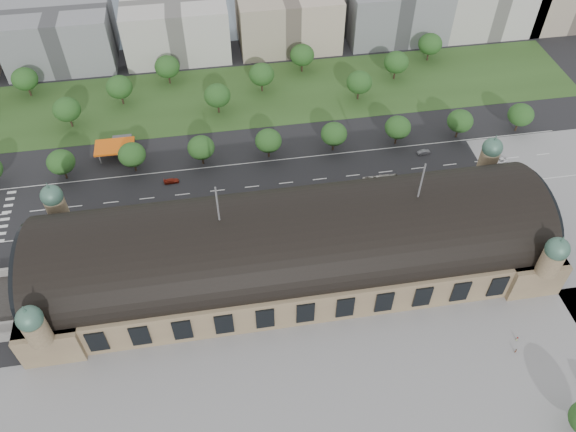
{
  "coord_description": "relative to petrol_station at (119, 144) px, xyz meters",
  "views": [
    {
      "loc": [
        -18.26,
        -103.27,
        134.74
      ],
      "look_at": [
        0.0,
        9.17,
        14.0
      ],
      "focal_mm": 35.0,
      "sensor_mm": 36.0,
      "label": 1
    }
  ],
  "objects": [
    {
      "name": "ground",
      "position": [
        53.91,
        -65.28,
        -2.95
      ],
      "size": [
        900.0,
        900.0,
        0.0
      ],
      "primitive_type": "plane",
      "color": "black",
      "rests_on": "ground"
    },
    {
      "name": "station",
      "position": [
        53.91,
        -65.28,
        7.33
      ],
      "size": [
        150.0,
        48.4,
        44.3
      ],
      "color": "#957F5C",
      "rests_on": "ground"
    },
    {
      "name": "plaza_south",
      "position": [
        63.91,
        -109.28,
        -2.95
      ],
      "size": [
        190.0,
        48.0,
        0.12
      ],
      "primitive_type": "cube",
      "color": "gray",
      "rests_on": "ground"
    },
    {
      "name": "road_slab",
      "position": [
        33.91,
        -27.28,
        -2.95
      ],
      "size": [
        260.0,
        26.0,
        0.1
      ],
      "primitive_type": "cube",
      "color": "black",
      "rests_on": "ground"
    },
    {
      "name": "grass_belt",
      "position": [
        38.91,
        27.72,
        -2.95
      ],
      "size": [
        300.0,
        45.0,
        0.1
      ],
      "primitive_type": "cube",
      "color": "#2B471C",
      "rests_on": "ground"
    },
    {
      "name": "petrol_station",
      "position": [
        0.0,
        0.0,
        0.0
      ],
      "size": [
        14.0,
        13.0,
        5.05
      ],
      "color": "#E55B0D",
      "rests_on": "ground"
    },
    {
      "name": "office_2",
      "position": [
        -26.09,
        67.72,
        9.05
      ],
      "size": [
        45.0,
        32.0,
        24.0
      ],
      "primitive_type": "cube",
      "color": "gray",
      "rests_on": "ground"
    },
    {
      "name": "office_3",
      "position": [
        23.91,
        67.72,
        9.05
      ],
      "size": [
        45.0,
        32.0,
        24.0
      ],
      "primitive_type": "cube",
      "color": "beige",
      "rests_on": "ground"
    },
    {
      "name": "office_4",
      "position": [
        73.91,
        67.72,
        9.05
      ],
      "size": [
        45.0,
        32.0,
        24.0
      ],
      "primitive_type": "cube",
      "color": "#C1AC98",
      "rests_on": "ground"
    },
    {
      "name": "office_5",
      "position": [
        123.91,
        67.72,
        9.05
      ],
      "size": [
        45.0,
        32.0,
        24.0
      ],
      "primitive_type": "cube",
      "color": "gray",
      "rests_on": "ground"
    },
    {
      "name": "office_6",
      "position": [
        168.91,
        67.72,
        9.05
      ],
      "size": [
        45.0,
        32.0,
        24.0
      ],
      "primitive_type": "cube",
      "color": "beige",
      "rests_on": "ground"
    },
    {
      "name": "tree_row_2",
      "position": [
        -18.09,
        -12.28,
        4.48
      ],
      "size": [
        9.6,
        9.6,
        11.52
      ],
      "color": "#2D2116",
      "rests_on": "ground"
    },
    {
      "name": "tree_row_3",
      "position": [
        5.91,
        -12.28,
        4.48
      ],
      "size": [
        9.6,
        9.6,
        11.52
      ],
      "color": "#2D2116",
      "rests_on": "ground"
    },
    {
      "name": "tree_row_4",
      "position": [
        29.91,
        -12.28,
        4.48
      ],
      "size": [
        9.6,
        9.6,
        11.52
      ],
      "color": "#2D2116",
      "rests_on": "ground"
    },
    {
      "name": "tree_row_5",
      "position": [
        53.91,
        -12.28,
        4.48
      ],
      "size": [
        9.6,
        9.6,
        11.52
      ],
      "color": "#2D2116",
      "rests_on": "ground"
    },
    {
      "name": "tree_row_6",
      "position": [
        77.91,
        -12.28,
        4.48
      ],
      "size": [
        9.6,
        9.6,
        11.52
      ],
      "color": "#2D2116",
      "rests_on": "ground"
    },
    {
      "name": "tree_row_7",
      "position": [
        101.91,
        -12.28,
        4.48
      ],
      "size": [
        9.6,
        9.6,
        11.52
      ],
      "color": "#2D2116",
      "rests_on": "ground"
    },
    {
      "name": "tree_row_8",
      "position": [
        125.91,
        -12.28,
        4.48
      ],
      "size": [
        9.6,
        9.6,
        11.52
      ],
      "color": "#2D2116",
      "rests_on": "ground"
    },
    {
      "name": "tree_row_9",
      "position": [
        149.91,
        -12.28,
        4.48
      ],
      "size": [
        9.6,
        9.6,
        11.52
      ],
      "color": "#2D2116",
      "rests_on": "ground"
    },
    {
      "name": "tree_belt_2",
      "position": [
        -38.09,
        41.72,
        5.1
      ],
      "size": [
        10.4,
        10.4,
        12.48
      ],
      "color": "#2D2116",
      "rests_on": "ground"
    },
    {
      "name": "tree_belt_3",
      "position": [
        -19.09,
        17.72,
        5.1
      ],
      "size": [
        10.4,
        10.4,
        12.48
      ],
      "color": "#2D2116",
      "rests_on": "ground"
    },
    {
      "name": "tree_belt_4",
      "position": [
        -0.09,
        29.72,
        5.1
      ],
      "size": [
        10.4,
        10.4,
        12.48
      ],
      "color": "#2D2116",
      "rests_on": "ground"
    },
    {
      "name": "tree_belt_5",
      "position": [
        18.91,
        41.72,
        5.1
      ],
      "size": [
        10.4,
        10.4,
        12.48
      ],
      "color": "#2D2116",
      "rests_on": "ground"
    },
    {
      "name": "tree_belt_6",
      "position": [
        37.91,
        17.72,
        5.1
      ],
      "size": [
        10.4,
        10.4,
        12.48
      ],
      "color": "#2D2116",
      "rests_on": "ground"
    },
    {
      "name": "tree_belt_7",
      "position": [
        56.91,
        29.72,
        5.1
      ],
      "size": [
        10.4,
        10.4,
        12.48
      ],
      "color": "#2D2116",
      "rests_on": "ground"
    },
    {
      "name": "tree_belt_8",
      "position": [
        75.91,
        41.72,
        5.1
      ],
      "size": [
        10.4,
        10.4,
        12.48
      ],
      "color": "#2D2116",
      "rests_on": "ground"
    },
    {
      "name": "tree_belt_9",
      "position": [
        94.91,
        17.72,
        5.1
      ],
      "size": [
        10.4,
        10.4,
        12.48
      ],
      "color": "#2D2116",
      "rests_on": "ground"
    },
    {
      "name": "tree_belt_10",
      "position": [
        113.91,
        29.72,
        5.1
      ],
      "size": [
        10.4,
        10.4,
        12.48
      ],
      "color": "#2D2116",
      "rests_on": "ground"
    },
    {
      "name": "tree_belt_11",
      "position": [
        132.91,
        41.72,
        5.1
      ],
      "size": [
        10.4,
        10.4,
        12.48
      ],
      "color": "#2D2116",
      "rests_on": "ground"
    },
    {
      "name": "traffic_car_3",
      "position": [
        18.39,
        -20.6,
        -2.19
      ],
      "size": [
        5.29,
        2.33,
        1.51
      ],
      "primitive_type": "imported",
      "rotation": [
        0.0,
        0.0,
        1.61
      ],
      "color": "maroon",
      "rests_on": "ground"
    },
    {
      "name": "traffic_car_4",
      "position": [
        63.55,
        -37.57,
        -2.15
      ],
      "size": [
        4.8,
        2.2,
        1.6
      ],
      "primitive_type": "imported",
      "rotation": [
        0.0,
        0.0,
        -1.64
      ],
      "color": "#1D1948",
      "rests_on": "ground"
    },
    {
      "name": "traffic_car_5",
      "position": [
        110.5,
        -19.87,
        -2.17
      ],
      "size": [
        4.91,
        2.17,
        1.57
      ],
      "primitive_type": "imported",
      "rotation": [
        0.0,
        0.0,
        1.68
      ],
      "color": "slate",
      "rests_on": "ground"
    },
    {
      "name": "traffic_car_6",
      "position": [
        136.23,
        -28.84,
        -2.14
      ],
      "size": [
        6.01,
        3.12,
        1.62
      ],
      "primitive_type": "imported",
      "rotation": [
        0.0,
        0.0,
        -1.49
      ],
      "color": "white",
      "rests_on": "ground"
    },
    {
      "name": "parked_car_0",
      "position": [
        -26.09,
        -41.66,
        -2.25
      ],
      "size": [
        4.48,
        3.28,
        1.41
      ],
      "primitive_type": "imported",
      "rotation": [
        0.0,
        0.0,
        -1.1
      ],
      "color": "black",
      "rests_on": "ground"
    },
    {
      "name": "parked_car_1",
      "position": [
        2.64,
        -43.2,
        -2.31
      ],
      "size": [
        5.05,
        4.18,
        1.28
      ],
      "primitive_type": "imported",
      "rotation": [
        0.0,
        0.0,
        -1.04
      ],
      "color": "maroon",
      "rests_on": "ground"
    },
    {
      "name": "parked_car_2",
      "position": [
        -12.7,
        -44.28,
        -2.17
      ],
      "size": [
        5.68,
        4.83,
        1.56
      ],
      "primitive_type": "imported",
      "rotation": [
        0.0,
        0.0,
        -0.97
      ],
      "color": "#1D1A4A",
      "rests_on": "ground"
    },
    {
      "name": "parked_car_3",
      "position": [
        -5.7,
        -43.61,
        -2.2
      ],
      "size": [
        4.58,
        4.05,
        1.5
      ],
      "primitive_type": "imported",
      "rotation": [
        0.0,
        0.0,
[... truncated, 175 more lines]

